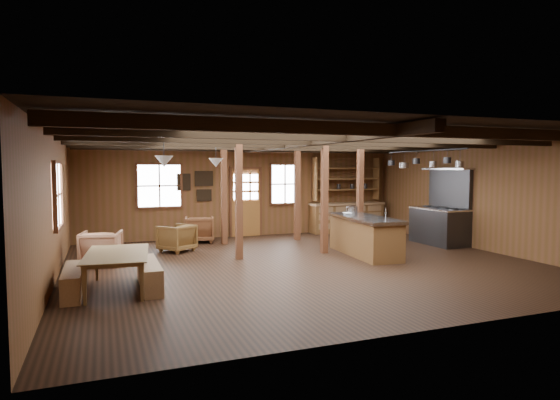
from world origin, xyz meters
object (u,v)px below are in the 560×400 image
object	(u,v)px
dining_table	(120,271)
armchair_b	(200,229)
commercial_range	(441,220)
armchair_c	(101,248)
armchair_a	(177,238)
kitchen_island	(365,235)

from	to	relation	value
dining_table	armchair_b	xyz separation A→B (m)	(2.32, 4.73, 0.05)
commercial_range	dining_table	bearing A→B (deg)	-166.82
armchair_b	commercial_range	bearing A→B (deg)	166.86
dining_table	armchair_c	xyz separation A→B (m)	(-0.30, 2.30, 0.05)
dining_table	armchair_c	size ratio (longest dim) A/B	2.22
dining_table	armchair_a	bearing A→B (deg)	-17.85
armchair_c	armchair_a	bearing A→B (deg)	-137.34
armchair_b	dining_table	bearing A→B (deg)	74.31
armchair_a	armchair_c	size ratio (longest dim) A/B	0.91
armchair_b	armchair_c	distance (m)	3.58
dining_table	armchair_b	bearing A→B (deg)	-20.61
armchair_b	kitchen_island	bearing A→B (deg)	145.40
armchair_a	kitchen_island	bearing A→B (deg)	116.80
commercial_range	armchair_a	xyz separation A→B (m)	(-7.06, 1.43, -0.32)
armchair_a	armchair_b	bearing A→B (deg)	-159.68
commercial_range	dining_table	size ratio (longest dim) A/B	1.14
kitchen_island	commercial_range	distance (m)	2.93
kitchen_island	commercial_range	xyz separation A→B (m)	(2.84, 0.66, 0.19)
armchair_a	armchair_c	world-z (taller)	armchair_c
commercial_range	armchair_c	bearing A→B (deg)	178.09
commercial_range	armchair_c	world-z (taller)	commercial_range
armchair_c	armchair_b	bearing A→B (deg)	-127.01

